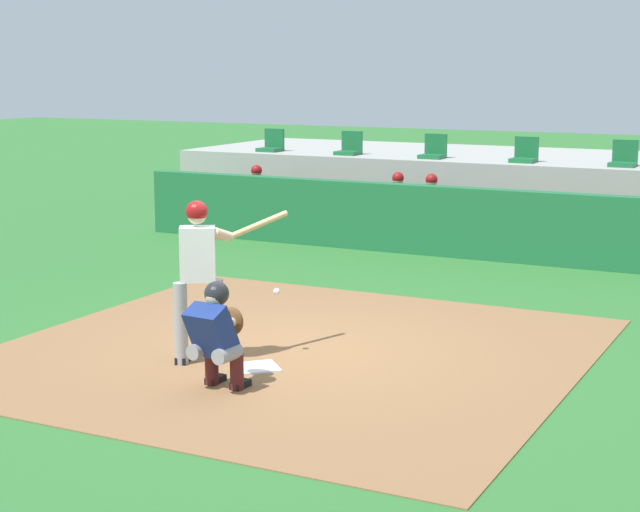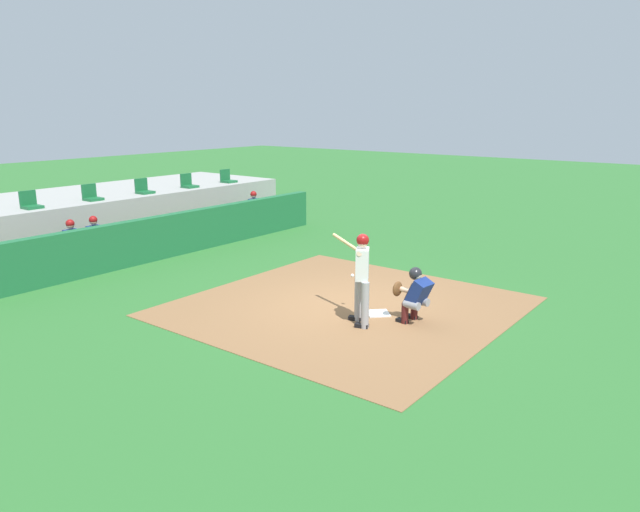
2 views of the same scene
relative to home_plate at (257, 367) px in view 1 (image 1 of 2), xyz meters
The scene contains 16 objects.
ground_plane 0.80m from the home_plate, 90.00° to the left, with size 80.00×80.00×0.00m, color #2D6B2D.
dirt_infield 0.80m from the home_plate, 90.00° to the left, with size 6.40×6.40×0.01m, color olive.
home_plate is the anchor object (origin of this frame).
batter_at_plate 1.22m from the home_plate, behind, with size 0.79×1.32×1.80m.
catcher_crouched 0.99m from the home_plate, 89.21° to the right, with size 0.51×1.77×1.13m.
dugout_wall 7.32m from the home_plate, 90.00° to the left, with size 13.00×0.30×1.20m, color #1E6638.
dugout_bench 8.30m from the home_plate, 90.00° to the left, with size 11.80×0.44×0.45m, color olive.
dugout_player_0 9.50m from the home_plate, 120.71° to the left, with size 0.49×0.70×1.30m.
dugout_player_1 8.37m from the home_plate, 102.63° to the left, with size 0.49×0.70×1.30m.
dugout_player_2 8.25m from the home_plate, 98.15° to the left, with size 0.49×0.70×1.30m.
stands_platform 11.72m from the home_plate, 90.00° to the left, with size 15.00×4.40×1.40m, color #9E9E99.
stadium_seat_0 11.70m from the home_plate, 118.69° to the left, with size 0.46×0.46×0.48m.
stadium_seat_1 10.94m from the home_plate, 110.05° to the left, with size 0.46×0.46×0.48m.
stadium_seat_2 10.46m from the home_plate, 100.34° to the left, with size 0.46×0.46×0.48m.
stadium_seat_3 10.29m from the home_plate, 90.00° to the left, with size 0.46×0.46×0.48m.
stadium_seat_4 10.46m from the home_plate, 79.66° to the left, with size 0.46×0.46×0.48m.
Camera 1 is at (5.46, -10.07, 3.24)m, focal length 58.02 mm.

